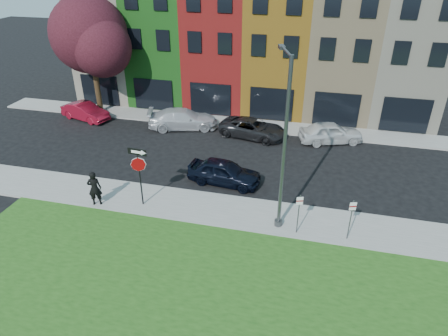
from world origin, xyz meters
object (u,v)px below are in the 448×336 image
(stop_sign, at_px, (139,166))
(man, at_px, (95,188))
(sedan_near, at_px, (224,172))
(street_lamp, at_px, (283,147))

(stop_sign, bearing_deg, man, -161.58)
(stop_sign, height_order, sedan_near, stop_sign)
(sedan_near, height_order, street_lamp, street_lamp)
(man, distance_m, street_lamp, 10.33)
(stop_sign, distance_m, street_lamp, 7.58)
(man, height_order, sedan_near, man)
(sedan_near, relative_size, street_lamp, 0.53)
(sedan_near, bearing_deg, street_lamp, -126.94)
(man, bearing_deg, sedan_near, -167.54)
(man, xyz_separation_m, street_lamp, (9.77, 0.65, 3.29))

